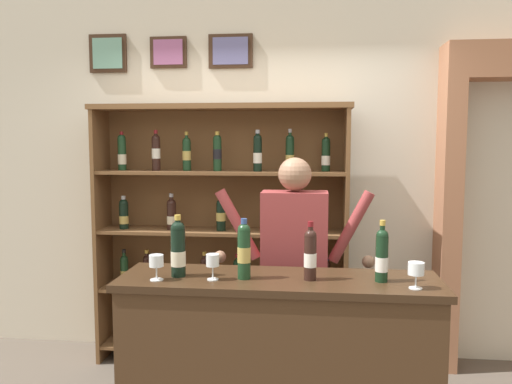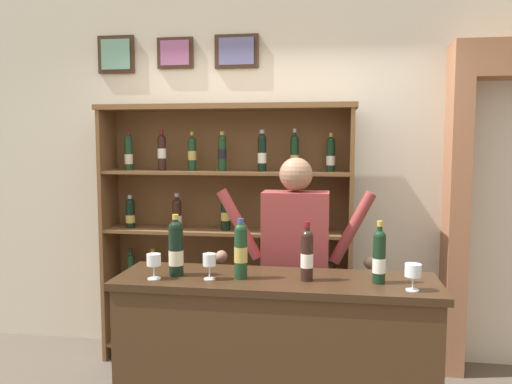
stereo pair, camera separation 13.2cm
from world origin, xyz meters
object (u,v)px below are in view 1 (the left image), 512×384
object	(u,v)px
wine_glass_right	(416,270)
wine_glass_center	(213,262)
tasting_bottle_bianco	(178,249)
shopkeeper	(294,255)
wine_glass_spare	(156,263)
tasting_bottle_super_tuscan	(244,250)
wine_shelf	(222,228)
tasting_bottle_brunello	(310,254)
tasting_counter	(278,368)
tasting_bottle_chianti	(382,255)

from	to	relation	value
wine_glass_right	wine_glass_center	bearing A→B (deg)	177.34
tasting_bottle_bianco	shopkeeper	bearing A→B (deg)	43.62
shopkeeper	tasting_bottle_bianco	size ratio (longest dim) A/B	4.89
shopkeeper	wine_glass_center	size ratio (longest dim) A/B	11.91
tasting_bottle_bianco	wine_glass_spare	world-z (taller)	tasting_bottle_bianco
tasting_bottle_bianco	wine_glass_spare	distance (m)	0.14
tasting_bottle_super_tuscan	wine_glass_center	size ratio (longest dim) A/B	2.35
wine_glass_center	wine_glass_right	size ratio (longest dim) A/B	1.03
tasting_bottle_super_tuscan	wine_shelf	bearing A→B (deg)	105.36
wine_glass_spare	wine_glass_right	xyz separation A→B (m)	(1.33, -0.01, 0.00)
shopkeeper	tasting_bottle_brunello	xyz separation A→B (m)	(0.10, -0.57, 0.14)
tasting_counter	wine_glass_center	distance (m)	0.70
shopkeeper	tasting_bottle_brunello	size ratio (longest dim) A/B	5.26
tasting_bottle_brunello	tasting_bottle_chianti	distance (m)	0.37
tasting_bottle_brunello	tasting_bottle_super_tuscan	bearing A→B (deg)	-177.64
shopkeeper	tasting_bottle_super_tuscan	xyz separation A→B (m)	(-0.25, -0.59, 0.15)
wine_glass_center	wine_glass_right	xyz separation A→B (m)	(1.04, -0.05, -0.00)
tasting_bottle_chianti	wine_glass_spare	bearing A→B (deg)	-174.93
wine_shelf	tasting_counter	world-z (taller)	wine_shelf
wine_glass_spare	wine_glass_right	bearing A→B (deg)	-0.42
wine_glass_center	wine_glass_spare	bearing A→B (deg)	-172.54
wine_shelf	tasting_bottle_super_tuscan	distance (m)	1.32
tasting_bottle_bianco	wine_glass_center	distance (m)	0.21
tasting_bottle_bianco	tasting_bottle_brunello	distance (m)	0.71
wine_shelf	wine_glass_right	xyz separation A→B (m)	(1.22, -1.36, 0.05)
tasting_bottle_bianco	tasting_bottle_super_tuscan	size ratio (longest dim) A/B	1.04
shopkeeper	wine_shelf	bearing A→B (deg)	131.27
tasting_bottle_super_tuscan	tasting_bottle_brunello	size ratio (longest dim) A/B	1.04
wine_glass_right	tasting_bottle_chianti	bearing A→B (deg)	143.26
tasting_bottle_brunello	tasting_bottle_chianti	size ratio (longest dim) A/B	0.96
tasting_bottle_chianti	wine_glass_center	bearing A→B (deg)	-175.72
shopkeeper	tasting_bottle_bianco	world-z (taller)	shopkeeper
wine_glass_right	shopkeeper	bearing A→B (deg)	132.77
tasting_bottle_chianti	wine_glass_right	bearing A→B (deg)	-36.74
wine_shelf	shopkeeper	size ratio (longest dim) A/B	1.23
tasting_counter	wine_glass_center	size ratio (longest dim) A/B	12.50
wine_shelf	shopkeeper	bearing A→B (deg)	-48.73
tasting_bottle_brunello	wine_glass_center	bearing A→B (deg)	-173.67
tasting_bottle_brunello	wine_glass_right	world-z (taller)	tasting_bottle_brunello
tasting_bottle_chianti	wine_glass_center	distance (m)	0.89
tasting_bottle_super_tuscan	wine_glass_right	size ratio (longest dim) A/B	2.43
wine_shelf	tasting_bottle_brunello	xyz separation A→B (m)	(0.70, -1.25, 0.09)
shopkeeper	wine_glass_right	size ratio (longest dim) A/B	12.33
tasting_bottle_bianco	wine_glass_right	xyz separation A→B (m)	(1.24, -0.10, -0.06)
tasting_bottle_super_tuscan	shopkeeper	bearing A→B (deg)	67.33
shopkeeper	wine_glass_center	xyz separation A→B (m)	(-0.41, -0.63, 0.09)
tasting_bottle_brunello	wine_glass_spare	size ratio (longest dim) A/B	2.30
wine_shelf	tasting_bottle_brunello	bearing A→B (deg)	-60.83
tasting_counter	tasting_bottle_brunello	world-z (taller)	tasting_bottle_brunello
tasting_counter	shopkeeper	xyz separation A→B (m)	(0.06, 0.55, 0.51)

